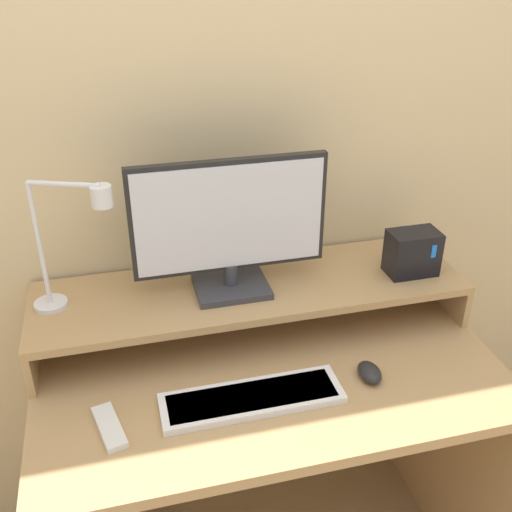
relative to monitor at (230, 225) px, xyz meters
name	(u,v)px	position (x,y,z in m)	size (l,w,h in m)	color
wall_back	(232,135)	(0.06, 0.21, 0.17)	(6.00, 0.05, 2.50)	beige
desk	(267,428)	(0.06, -0.17, -0.55)	(1.18, 0.69, 0.76)	tan
monitor_shelf	(251,291)	(0.06, 0.01, -0.21)	(1.18, 0.33, 0.13)	tan
monitor	(230,225)	(0.00, 0.00, 0.00)	(0.51, 0.16, 0.37)	#38383D
desk_lamp	(71,238)	(-0.39, 0.00, 0.01)	(0.23, 0.13, 0.35)	silver
router_dock	(412,253)	(0.51, -0.04, -0.13)	(0.14, 0.09, 0.13)	black
keyboard	(252,398)	(-0.02, -0.30, -0.31)	(0.43, 0.13, 0.02)	white
mouse	(370,372)	(0.29, -0.29, -0.30)	(0.05, 0.08, 0.03)	black
remote_control	(109,427)	(-0.35, -0.31, -0.31)	(0.08, 0.15, 0.02)	white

